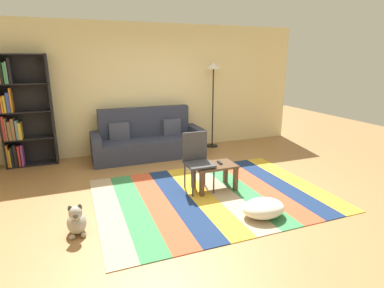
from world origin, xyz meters
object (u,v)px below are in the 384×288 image
Objects in this scene: coffee_table at (214,170)px; dog at (77,221)px; standing_lamp at (213,77)px; couch at (148,141)px; bookshelf at (19,114)px; tv_remote at (220,163)px; pouf at (263,208)px; folding_chair at (197,157)px.

dog is at bearing -164.31° from coffee_table.
couch is at bearing -172.53° from standing_lamp.
bookshelf is (-2.31, 0.29, 0.67)m from couch.
tv_remote is at bearing -37.88° from bookshelf.
pouf is 2.29m from dog.
folding_chair is at bearing 112.28° from pouf.
bookshelf is 3.81m from tv_remote.
bookshelf is 4.65m from pouf.
pouf is 1.43× the size of dog.
coffee_table is at bearing 101.87° from pouf.
standing_lamp is at bearing 42.88° from dog.
dog is (-1.47, -2.62, -0.18)m from couch.
tv_remote is (0.10, 0.02, 0.10)m from coffee_table.
couch is 1.19× the size of standing_lamp.
tv_remote is (2.13, 0.59, 0.26)m from dog.
couch reaches higher than tv_remote.
couch is at bearing 60.68° from dog.
bookshelf is 3.93m from standing_lamp.
dog reaches higher than pouf.
standing_lamp is at bearing 7.47° from couch.
coffee_table is 0.34× the size of standing_lamp.
folding_chair is at bearing 156.47° from coffee_table.
folding_chair is (-0.35, 0.09, 0.11)m from tv_remote.
bookshelf is 5.20× the size of dog.
folding_chair is (-1.26, -2.14, -1.06)m from standing_lamp.
pouf is at bearing -21.33° from folding_chair.
folding_chair is (0.31, -1.94, 0.20)m from couch.
pouf is 0.63× the size of folding_chair.
bookshelf reaches higher than dog.
pouf is (0.78, -3.07, -0.21)m from couch.
dog is at bearing 168.60° from pouf.
tv_remote is (0.66, -2.03, 0.08)m from couch.
standing_lamp is at bearing 65.91° from coffee_table.
tv_remote is (2.97, -2.31, -0.58)m from bookshelf.
standing_lamp reaches higher than couch.
couch is 2.42m from bookshelf.
couch is 1.09× the size of bookshelf.
dog is 4.39m from standing_lamp.
standing_lamp is (3.88, -0.08, 0.59)m from bookshelf.
bookshelf is 13.79× the size of tv_remote.
couch reaches higher than dog.
standing_lamp is (0.79, 3.28, 1.47)m from pouf.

